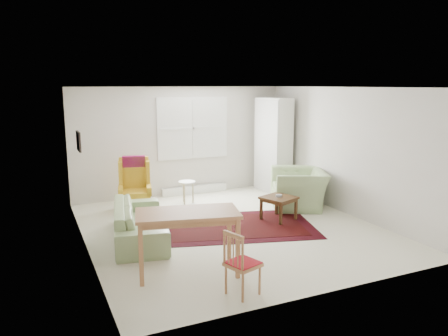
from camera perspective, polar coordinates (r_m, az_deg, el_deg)
name	(u,v)px	position (r m, az deg, el deg)	size (l,w,h in m)	color
room	(227,158)	(7.84, 0.39, 1.38)	(5.04, 5.54, 2.51)	silver
rug	(237,226)	(8.03, 1.65, -7.55)	(2.77, 1.78, 0.03)	black
sofa	(139,215)	(7.43, -10.99, -6.01)	(2.06, 0.81, 0.83)	#8FA870
armchair	(299,185)	(9.30, 9.74, -2.18)	(1.22, 1.06, 0.95)	#8FA870
wingback_chair	(135,184)	(9.05, -11.58, -2.12)	(0.63, 0.67, 1.10)	gold
coffee_table	(279,208)	(8.41, 7.14, -5.23)	(0.56, 0.56, 0.46)	#472B15
stool	(187,192)	(9.54, -4.86, -3.14)	(0.37, 0.37, 0.49)	white
cabinet	(273,145)	(10.46, 6.48, 2.94)	(0.47, 0.89, 2.24)	white
desk	(188,242)	(6.04, -4.73, -9.67)	(1.38, 0.69, 0.87)	#AF7446
desk_chair	(243,262)	(5.45, 2.49, -12.23)	(0.36, 0.36, 0.83)	#AF7446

